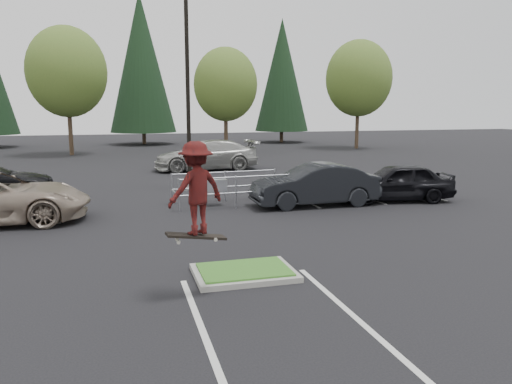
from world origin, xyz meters
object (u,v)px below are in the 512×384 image
object	(u,v)px
car_r_black	(397,182)
conif_c	(282,75)
skateboarder	(195,189)
car_r_charc	(315,185)
decid_c	(225,87)
decid_b	(67,75)
decid_d	(358,81)
car_far_silver	(206,155)
light_pole	(188,86)
cart_corral	(218,186)
conif_b	(141,63)

from	to	relation	value
car_r_black	conif_c	bearing A→B (deg)	179.60
skateboarder	car_r_charc	bearing A→B (deg)	-148.84
skateboarder	car_r_black	bearing A→B (deg)	-162.36
conif_c	decid_c	bearing A→B (deg)	-129.64
decid_c	car_r_charc	world-z (taller)	decid_c
decid_b	decid_d	size ratio (longest dim) A/B	1.02
skateboarder	car_far_silver	bearing A→B (deg)	-123.83
decid_d	car_r_black	xyz separation A→B (m)	(-9.99, -23.33, -5.17)
light_pole	car_r_charc	distance (m)	7.43
light_pole	cart_corral	xyz separation A→B (m)	(0.49, -4.03, -3.80)
car_r_black	car_far_silver	distance (m)	12.92
decid_c	car_r_black	size ratio (longest dim) A/B	1.92
car_r_charc	car_far_silver	bearing A→B (deg)	-169.91
light_pole	car_far_silver	bearing A→B (deg)	73.85
conif_b	car_far_silver	xyz separation A→B (m)	(2.43, -21.84, -6.97)
cart_corral	car_r_charc	bearing A→B (deg)	-19.10
decid_c	light_pole	bearing A→B (deg)	-107.11
decid_c	conif_b	world-z (taller)	conif_b
cart_corral	car_far_silver	world-z (taller)	car_far_silver
skateboarder	car_r_charc	size ratio (longest dim) A/B	0.40
car_r_black	skateboarder	bearing A→B (deg)	-38.93
light_pole	decid_c	xyz separation A→B (m)	(5.49, 17.83, 0.69)
light_pole	conif_c	world-z (taller)	conif_c
cart_corral	skateboarder	world-z (taller)	skateboarder
decid_c	decid_d	world-z (taller)	decid_d
conif_b	car_r_black	distance (m)	35.17
conif_c	car_far_silver	world-z (taller)	conif_c
light_pole	skateboarder	distance (m)	13.33
skateboarder	car_r_black	xyz separation A→B (m)	(9.20, 8.00, -1.41)
decid_d	car_r_black	size ratio (longest dim) A/B	2.16
cart_corral	car_r_black	world-z (taller)	car_r_black
decid_c	car_r_charc	xyz separation A→B (m)	(-1.49, -22.83, -4.47)
conif_c	car_r_charc	size ratio (longest dim) A/B	2.62
car_r_black	car_far_silver	xyz separation A→B (m)	(-5.57, 11.66, 0.13)
decid_d	conif_c	distance (m)	10.04
light_pole	skateboarder	size ratio (longest dim) A/B	5.27
decid_b	skateboarder	bearing A→B (deg)	-81.33
light_pole	cart_corral	size ratio (longest dim) A/B	2.33
decid_b	conif_b	world-z (taller)	conif_b
conif_b	cart_corral	world-z (taller)	conif_b
decid_c	car_r_charc	size ratio (longest dim) A/B	1.76
decid_c	cart_corral	bearing A→B (deg)	-102.87
light_pole	car_r_charc	bearing A→B (deg)	-51.34
decid_c	conif_b	size ratio (longest dim) A/B	0.58
light_pole	conif_c	bearing A→B (deg)	63.85
decid_d	car_r_charc	xyz separation A→B (m)	(-13.49, -23.33, -5.13)
skateboarder	cart_corral	bearing A→B (deg)	-127.11
decid_c	decid_b	bearing A→B (deg)	176.66
conif_c	car_far_silver	distance (m)	24.57
conif_c	cart_corral	bearing A→B (deg)	-112.42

